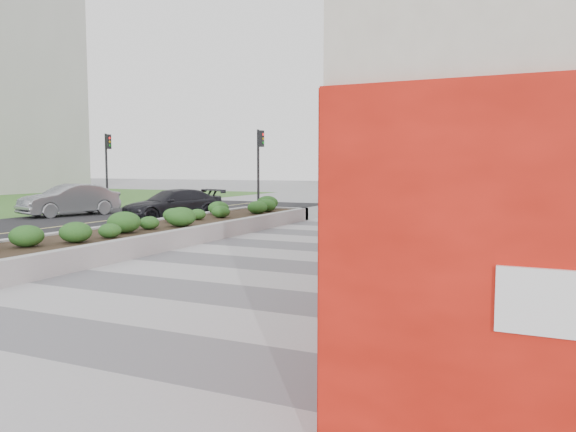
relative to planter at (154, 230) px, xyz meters
The scene contains 11 objects.
ground 8.91m from the planter, 51.84° to the right, with size 160.00×160.00×0.00m, color gray.
walkway 6.81m from the planter, 36.03° to the right, with size 8.00×36.00×0.01m, color #A8A8AD.
planter is the anchor object (origin of this frame).
street 6.51m from the planter, behind, with size 10.00×40.00×0.00m, color black.
traffic_signal_near 10.90m from the planter, 99.35° to the left, with size 0.33×0.28×4.20m.
traffic_signal_far 15.00m from the planter, 137.54° to the left, with size 0.33×0.28×4.20m.
distant_bldg_north_l 48.95m from the planter, 89.40° to the left, with size 16.00×12.00×20.00m, color #ADAAA3.
manhole_cover 7.22m from the planter, 33.69° to the right, with size 0.44×0.44×0.01m, color #595654.
skateboarder 6.74m from the planter, ahead, with size 0.59×0.74×1.60m.
car_silver 11.83m from the planter, 147.75° to the left, with size 1.63×4.67×1.54m, color gray.
car_dark 7.52m from the planter, 121.94° to the left, with size 1.93×4.75×1.38m, color black.
Camera 1 is at (5.58, -7.10, 2.39)m, focal length 35.00 mm.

